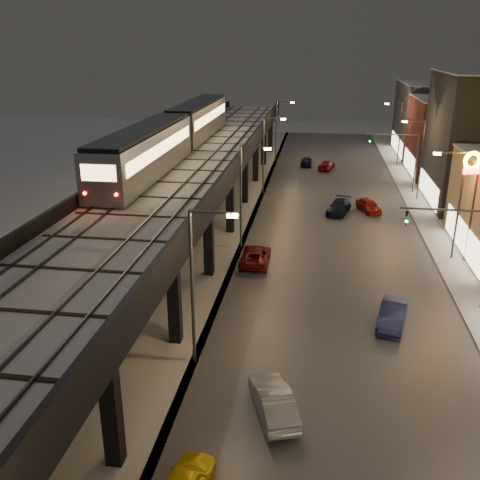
{
  "coord_description": "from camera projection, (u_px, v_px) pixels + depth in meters",
  "views": [
    {
      "loc": [
        5.62,
        -12.23,
        16.97
      ],
      "look_at": [
        0.91,
        19.64,
        5.0
      ],
      "focal_mm": 40.0,
      "sensor_mm": 36.0,
      "label": 1
    }
  ],
  "objects": [
    {
      "name": "car_onc_red",
      "position": [
        369.0,
        206.0,
        56.47
      ],
      "size": [
        2.85,
        4.32,
        1.37
      ],
      "primitive_type": "imported",
      "rotation": [
        0.0,
        0.0,
        0.34
      ],
      "color": "maroon",
      "rests_on": "ground"
    },
    {
      "name": "viaduct_parapet_streetside",
      "position": [
        232.0,
        168.0,
        45.54
      ],
      "size": [
        0.3,
        100.0,
        1.1
      ],
      "primitive_type": "cube",
      "color": "black",
      "rests_on": "elevated_viaduct"
    },
    {
      "name": "subway_train",
      "position": [
        176.0,
        132.0,
        53.08
      ],
      "size": [
        3.23,
        39.36,
        3.87
      ],
      "color": "gray",
      "rests_on": "viaduct_trackbed"
    },
    {
      "name": "streetlight_left_2",
      "position": [
        244.0,
        190.0,
        45.01
      ],
      "size": [
        2.57,
        0.28,
        9.0
      ],
      "color": "#38383A",
      "rests_on": "ground"
    },
    {
      "name": "car_onc_white",
      "position": [
        339.0,
        207.0,
        55.97
      ],
      "size": [
        3.03,
        5.05,
        1.37
      ],
      "primitive_type": "imported",
      "rotation": [
        0.0,
        0.0,
        -0.25
      ],
      "color": "black",
      "rests_on": "ground"
    },
    {
      "name": "under_viaduct_pavement",
      "position": [
        192.0,
        230.0,
        51.29
      ],
      "size": [
        11.0,
        120.0,
        0.06
      ],
      "primitive_type": "cube",
      "color": "#9FA1A8",
      "rests_on": "ground"
    },
    {
      "name": "car_near_white",
      "position": [
        273.0,
        402.0,
        25.67
      ],
      "size": [
        2.99,
        4.79,
        1.49
      ],
      "primitive_type": "imported",
      "rotation": [
        0.0,
        0.0,
        3.48
      ],
      "color": "#92989F",
      "rests_on": "ground"
    },
    {
      "name": "building_e",
      "position": [
        460.0,
        138.0,
        70.46
      ],
      "size": [
        12.2,
        12.2,
        10.16
      ],
      "color": "maroon",
      "rests_on": "ground"
    },
    {
      "name": "elevated_viaduct",
      "position": [
        182.0,
        181.0,
        46.42
      ],
      "size": [
        9.0,
        100.0,
        6.3
      ],
      "color": "black",
      "rests_on": "ground"
    },
    {
      "name": "building_f",
      "position": [
        439.0,
        120.0,
        83.26
      ],
      "size": [
        12.2,
        16.2,
        11.16
      ],
      "color": "#36363B",
      "rests_on": "ground"
    },
    {
      "name": "streetlight_left_1",
      "position": [
        197.0,
        278.0,
        28.32
      ],
      "size": [
        2.57,
        0.28,
        9.0
      ],
      "color": "#38383A",
      "rests_on": "ground"
    },
    {
      "name": "car_mid_silver",
      "position": [
        255.0,
        256.0,
        43.29
      ],
      "size": [
        2.27,
        4.86,
        1.35
      ],
      "primitive_type": "imported",
      "rotation": [
        0.0,
        0.0,
        3.15
      ],
      "color": "maroon",
      "rests_on": "ground"
    },
    {
      "name": "streetlight_right_2",
      "position": [
        457.0,
        198.0,
        42.65
      ],
      "size": [
        2.56,
        0.28,
        9.0
      ],
      "color": "#38383A",
      "rests_on": "ground"
    },
    {
      "name": "sidewalk_right",
      "position": [
        447.0,
        242.0,
        48.06
      ],
      "size": [
        4.0,
        120.0,
        0.14
      ],
      "primitive_type": "cube",
      "color": "#9FA1A8",
      "rests_on": "ground"
    },
    {
      "name": "car_mid_dark",
      "position": [
        326.0,
        166.0,
        75.21
      ],
      "size": [
        2.64,
        4.54,
        1.24
      ],
      "primitive_type": "imported",
      "rotation": [
        0.0,
        0.0,
        2.92
      ],
      "color": "maroon",
      "rests_on": "ground"
    },
    {
      "name": "traffic_light_rig_b",
      "position": [
        406.0,
        155.0,
        62.5
      ],
      "size": [
        6.1,
        0.34,
        7.0
      ],
      "color": "#38383A",
      "rests_on": "ground"
    },
    {
      "name": "streetlight_left_4",
      "position": [
        278.0,
        127.0,
        78.39
      ],
      "size": [
        2.57,
        0.28,
        9.0
      ],
      "color": "#38383A",
      "rests_on": "ground"
    },
    {
      "name": "car_onc_silver",
      "position": [
        393.0,
        315.0,
        33.76
      ],
      "size": [
        2.51,
        4.68,
        1.47
      ],
      "primitive_type": "imported",
      "rotation": [
        0.0,
        0.0,
        -0.23
      ],
      "color": "#161E4E",
      "rests_on": "ground"
    },
    {
      "name": "streetlight_right_4",
      "position": [
        398.0,
        130.0,
        76.03
      ],
      "size": [
        2.56,
        0.28,
        9.0
      ],
      "color": "#38383A",
      "rests_on": "ground"
    },
    {
      "name": "viaduct_parapet_far",
      "position": [
        134.0,
        165.0,
        46.73
      ],
      "size": [
        0.3,
        100.0,
        1.1
      ],
      "primitive_type": "cube",
      "color": "black",
      "rests_on": "elevated_viaduct"
    },
    {
      "name": "traffic_light_rig_a",
      "position": [
        472.0,
        246.0,
        34.68
      ],
      "size": [
        6.1,
        0.34,
        7.0
      ],
      "color": "#38383A",
      "rests_on": "ground"
    },
    {
      "name": "streetlight_right_3",
      "position": [
        419.0,
        154.0,
        59.34
      ],
      "size": [
        2.56,
        0.28,
        9.0
      ],
      "color": "#38383A",
      "rests_on": "ground"
    },
    {
      "name": "sign_mcdonalds",
      "position": [
        478.0,
        175.0,
        41.42
      ],
      "size": [
        2.7,
        0.76,
        9.12
      ],
      "color": "#38383A",
      "rests_on": "ground"
    },
    {
      "name": "car_far_white",
      "position": [
        306.0,
        161.0,
        77.55
      ],
      "size": [
        1.61,
        3.87,
        1.31
      ],
      "primitive_type": "imported",
      "rotation": [
        0.0,
        0.0,
        3.13
      ],
      "color": "black",
      "rests_on": "ground"
    },
    {
      "name": "viaduct_trackbed",
      "position": [
        182.0,
        172.0,
        46.27
      ],
      "size": [
        8.4,
        100.0,
        0.32
      ],
      "color": "#B2B7C1",
      "rests_on": "elevated_viaduct"
    },
    {
      "name": "streetlight_left_3",
      "position": [
        266.0,
        150.0,
        61.7
      ],
      "size": [
        2.57,
        0.28,
        9.0
      ],
      "color": "#38383A",
      "rests_on": "ground"
    },
    {
      "name": "road_surface",
      "position": [
        335.0,
        237.0,
        49.44
      ],
      "size": [
        17.0,
        120.0,
        0.06
      ],
      "primitive_type": "cube",
      "color": "#46474D",
      "rests_on": "ground"
    }
  ]
}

